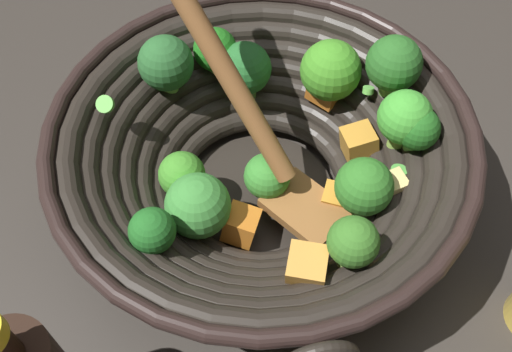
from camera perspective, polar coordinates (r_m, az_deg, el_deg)
ground_plane at (r=0.57m, az=0.16°, el=-2.14°), size 4.00×4.00×0.00m
wok at (r=0.52m, az=0.38°, el=2.30°), size 0.40×0.37×0.28m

